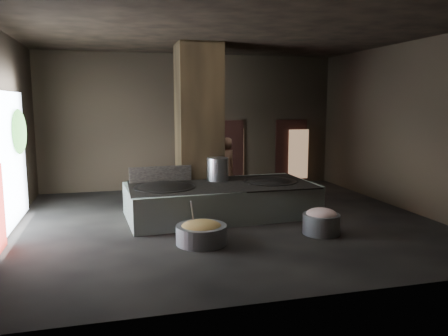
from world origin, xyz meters
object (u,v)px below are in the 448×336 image
object	(u,v)px
wok_left	(165,190)
cook	(226,168)
wok_right	(270,184)
hearth_platform	(221,200)
veg_basin	(201,234)
meat_basin	(321,224)
stock_pot	(218,169)

from	to	relation	value
wok_left	cook	xyz separation A→B (m)	(2.09, 1.99, 0.18)
wok_right	cook	distance (m)	2.03
hearth_platform	cook	xyz separation A→B (m)	(0.64, 1.94, 0.52)
veg_basin	meat_basin	distance (m)	2.72
wok_left	meat_basin	size ratio (longest dim) A/B	1.82
hearth_platform	stock_pot	world-z (taller)	stock_pot
cook	veg_basin	size ratio (longest dim) A/B	1.77
wok_left	meat_basin	xyz separation A→B (m)	(3.22, -2.04, -0.53)
meat_basin	wok_left	bearing A→B (deg)	147.59
wok_left	stock_pot	bearing A→B (deg)	21.80
veg_basin	wok_left	bearing A→B (deg)	103.86
wok_left	stock_pot	xyz separation A→B (m)	(1.50, 0.60, 0.38)
stock_pot	veg_basin	xyz separation A→B (m)	(-1.00, -2.64, -0.94)
veg_basin	hearth_platform	bearing A→B (deg)	65.63
wok_right	stock_pot	size ratio (longest dim) A/B	2.25
hearth_platform	wok_right	bearing A→B (deg)	-1.73
cook	meat_basin	xyz separation A→B (m)	(1.13, -4.03, -0.71)
stock_pot	cook	distance (m)	1.52
stock_pot	meat_basin	bearing A→B (deg)	-56.94
veg_basin	meat_basin	xyz separation A→B (m)	(2.72, -0.01, 0.03)
hearth_platform	veg_basin	distance (m)	2.30
hearth_platform	wok_left	size ratio (longest dim) A/B	3.17
hearth_platform	meat_basin	world-z (taller)	hearth_platform
hearth_platform	wok_right	world-z (taller)	wok_right
stock_pot	veg_basin	world-z (taller)	stock_pot
wok_left	stock_pot	distance (m)	1.66
wok_left	hearth_platform	bearing A→B (deg)	1.97
hearth_platform	meat_basin	size ratio (longest dim) A/B	5.79
wok_right	hearth_platform	bearing A→B (deg)	-177.88
wok_right	meat_basin	bearing A→B (deg)	-78.88
cook	veg_basin	world-z (taller)	cook
wok_right	veg_basin	bearing A→B (deg)	-137.02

